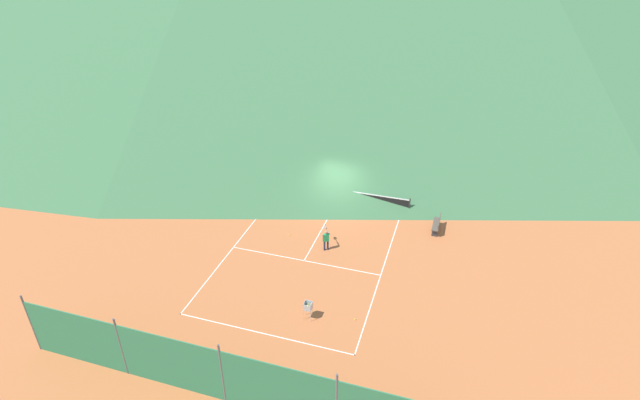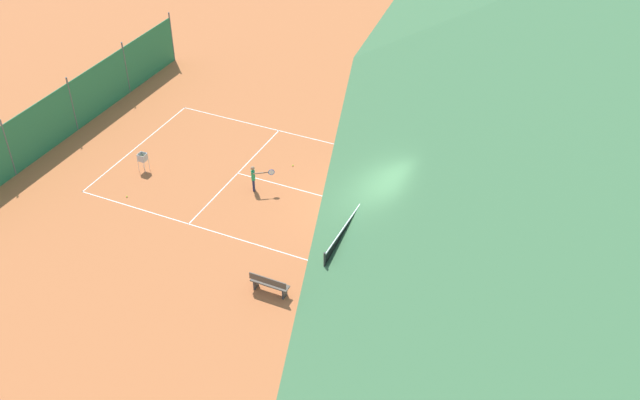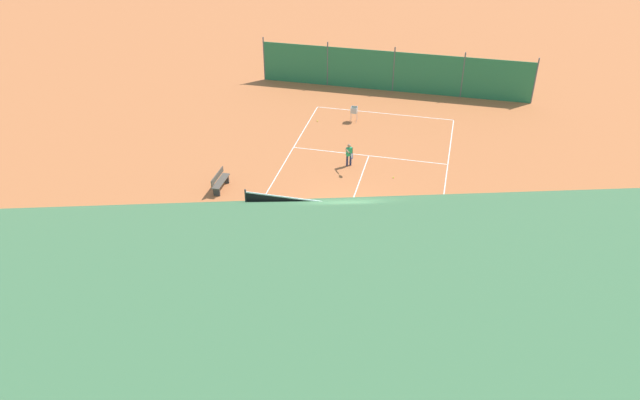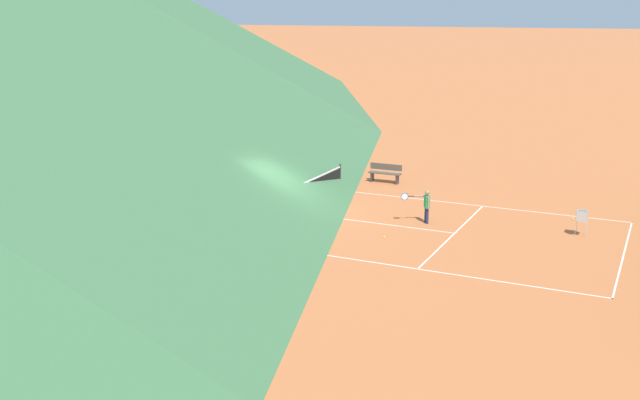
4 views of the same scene
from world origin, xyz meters
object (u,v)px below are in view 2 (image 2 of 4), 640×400
tennis_ball_far_corner (408,207)px  tennis_net (369,199)px  tennis_ball_near_corner (593,278)px  tennis_ball_alley_right (293,165)px  player_near_service (254,176)px  player_near_baseline (577,226)px  tennis_ball_service_box (127,197)px  tennis_ball_by_net_left (498,220)px  player_far_baseline (491,276)px  ball_hopper (143,158)px  courtside_bench (269,284)px

tennis_ball_far_corner → tennis_net: bearing=-62.9°
tennis_ball_near_corner → tennis_ball_alley_right: bearing=-98.7°
player_near_service → tennis_net: bearing=99.0°
player_near_baseline → tennis_ball_alley_right: (-0.03, -12.70, -0.65)m
player_near_baseline → tennis_ball_service_box: 18.93m
player_near_service → tennis_ball_near_corner: player_near_service is taller
tennis_ball_by_net_left → tennis_ball_service_box: bearing=-71.5°
player_far_baseline → tennis_ball_far_corner: player_far_baseline is taller
tennis_ball_far_corner → tennis_ball_by_net_left: bearing=100.3°
tennis_net → tennis_ball_alley_right: bearing=-109.8°
tennis_ball_far_corner → ball_hopper: ball_hopper is taller
player_far_baseline → player_near_service: bearing=-100.4°
player_far_baseline → ball_hopper: size_ratio=1.34×
tennis_ball_far_corner → courtside_bench: size_ratio=0.04×
tennis_ball_far_corner → player_near_baseline: bearing=96.5°
tennis_net → tennis_ball_by_net_left: (-1.45, 5.23, -0.47)m
tennis_ball_alley_right → tennis_net: bearing=70.2°
courtside_bench → tennis_ball_by_net_left: bearing=139.5°
player_near_baseline → player_near_service: 13.60m
ball_hopper → tennis_ball_alley_right: bearing=117.5°
player_near_baseline → player_near_service: player_near_service is taller
player_far_baseline → courtside_bench: size_ratio=0.80×
player_near_service → tennis_ball_far_corner: (-1.57, 6.57, -0.69)m
player_near_baseline → tennis_ball_alley_right: size_ratio=17.67×
tennis_net → tennis_ball_near_corner: size_ratio=139.09×
player_near_service → tennis_ball_far_corner: player_near_service is taller
tennis_net → tennis_ball_service_box: (3.62, -9.87, -0.47)m
player_near_baseline → tennis_ball_near_corner: (2.07, 1.04, -0.65)m
player_near_baseline → tennis_ball_near_corner: player_near_baseline is taller
tennis_net → tennis_ball_near_corner: bearing=86.8°
player_near_service → tennis_ball_alley_right: (-2.38, 0.69, -0.69)m
player_near_service → courtside_bench: player_near_service is taller
player_far_baseline → courtside_bench: (3.53, -7.33, -0.25)m
tennis_ball_near_corner → tennis_ball_far_corner: same height
tennis_ball_service_box → courtside_bench: 8.89m
player_far_baseline → tennis_ball_alley_right: (-4.39, -10.29, -0.66)m
tennis_ball_by_net_left → tennis_ball_near_corner: bearing=64.5°
tennis_ball_by_net_left → ball_hopper: (3.01, -15.63, 0.62)m
courtside_bench → ball_hopper: bearing=-118.0°
tennis_ball_far_corner → player_near_service: bearing=-76.5°
tennis_ball_near_corner → courtside_bench: 12.26m
player_near_service → ball_hopper: bearing=-81.9°
player_far_baseline → tennis_ball_by_net_left: 4.37m
tennis_ball_alley_right → tennis_ball_by_net_left: same height
tennis_ball_alley_right → tennis_ball_service_box: (5.19, -5.50, 0.00)m
tennis_net → ball_hopper: 10.52m
player_near_service → tennis_ball_far_corner: size_ratio=18.68×
tennis_net → tennis_ball_far_corner: bearing=117.1°
player_near_service → courtside_bench: size_ratio=0.82×
tennis_ball_by_net_left → tennis_ball_service_box: (5.07, -15.11, 0.00)m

